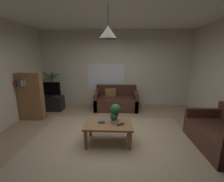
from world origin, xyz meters
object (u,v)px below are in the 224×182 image
object	(u,v)px
couch_under_window	(116,101)
couch_right_side	(222,136)
coffee_table	(109,127)
bookshelf_corner	(31,96)
book_on_table_0	(101,122)
remote_on_table_1	(115,121)
potted_palm_corner	(53,89)
remote_on_table_0	(121,124)
tv	(49,89)
potted_plant_on_table	(115,113)
book_on_table_1	(101,121)
pendant_lamp	(108,32)
tv_stand	(50,103)

from	to	relation	value
couch_under_window	couch_right_side	distance (m)	3.25
coffee_table	bookshelf_corner	world-z (taller)	bookshelf_corner
couch_under_window	couch_right_side	xyz separation A→B (m)	(2.22, -2.38, 0.00)
book_on_table_0	remote_on_table_1	distance (m)	0.30
book_on_table_0	potted_palm_corner	distance (m)	3.23
remote_on_table_0	bookshelf_corner	size ratio (longest dim) A/B	0.11
coffee_table	couch_under_window	bearing A→B (deg)	86.90
book_on_table_0	tv	distance (m)	2.84
potted_plant_on_table	bookshelf_corner	bearing A→B (deg)	155.52
book_on_table_0	book_on_table_1	size ratio (longest dim) A/B	0.99
potted_palm_corner	book_on_table_1	bearing A→B (deg)	-49.27
book_on_table_0	bookshelf_corner	size ratio (longest dim) A/B	0.10
couch_under_window	pendant_lamp	bearing A→B (deg)	-93.10
couch_under_window	potted_plant_on_table	world-z (taller)	potted_plant_on_table
potted_palm_corner	potted_plant_on_table	bearing A→B (deg)	-45.35
couch_under_window	tv	xyz separation A→B (m)	(-2.32, -0.26, 0.49)
remote_on_table_0	coffee_table	bearing A→B (deg)	-140.29
tv	remote_on_table_1	bearing A→B (deg)	-39.18
coffee_table	tv	bearing A→B (deg)	137.65
remote_on_table_1	potted_plant_on_table	size ratio (longest dim) A/B	0.39
couch_right_side	potted_plant_on_table	bearing A→B (deg)	-94.28
potted_plant_on_table	tv	distance (m)	3.04
remote_on_table_0	bookshelf_corner	xyz separation A→B (m)	(-2.64, 1.26, 0.25)
potted_plant_on_table	tv_stand	size ratio (longest dim) A/B	0.46
couch_right_side	tv	size ratio (longest dim) A/B	1.73
coffee_table	remote_on_table_0	size ratio (longest dim) A/B	6.39
potted_plant_on_table	tv_stand	world-z (taller)	potted_plant_on_table
couch_right_side	book_on_table_1	world-z (taller)	couch_right_side
couch_right_side	coffee_table	world-z (taller)	couch_right_side
remote_on_table_0	tv_stand	world-z (taller)	tv_stand
book_on_table_0	pendant_lamp	xyz separation A→B (m)	(0.16, -0.05, 1.85)
couch_right_side	pendant_lamp	xyz separation A→B (m)	(-2.34, 0.11, 2.04)
book_on_table_0	book_on_table_1	xyz separation A→B (m)	(0.00, -0.01, 0.02)
book_on_table_1	pendant_lamp	xyz separation A→B (m)	(0.16, -0.03, 1.82)
couch_right_side	coffee_table	size ratio (longest dim) A/B	1.38
book_on_table_1	couch_under_window	bearing A→B (deg)	82.86
potted_plant_on_table	bookshelf_corner	xyz separation A→B (m)	(-2.51, 1.15, 0.04)
remote_on_table_1	tv_stand	size ratio (longest dim) A/B	0.18
couch_right_side	potted_palm_corner	size ratio (longest dim) A/B	0.96
remote_on_table_1	tv	distance (m)	3.01
remote_on_table_1	tv_stand	xyz separation A→B (m)	(-2.33, 1.92, -0.21)
tv_stand	remote_on_table_0	bearing A→B (deg)	-40.31
potted_plant_on_table	potted_palm_corner	xyz separation A→B (m)	(-2.40, 2.43, 0.00)
couch_under_window	coffee_table	bearing A→B (deg)	-93.10
book_on_table_0	tv_stand	bearing A→B (deg)	135.83
couch_right_side	bookshelf_corner	size ratio (longest dim) A/B	1.00
pendant_lamp	book_on_table_0	bearing A→B (deg)	163.74
tv_stand	tv	distance (m)	0.51
book_on_table_0	remote_on_table_0	xyz separation A→B (m)	(0.42, -0.11, -0.00)
couch_right_side	tv_stand	size ratio (longest dim) A/B	1.56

